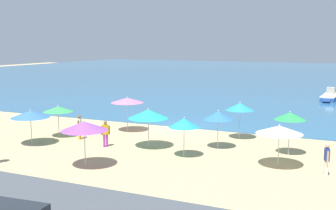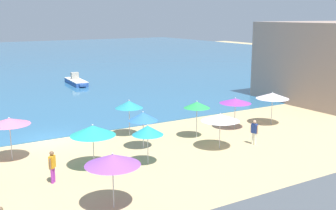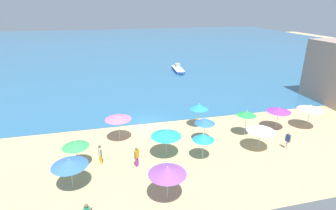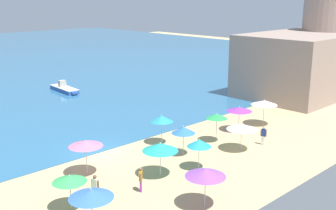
% 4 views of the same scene
% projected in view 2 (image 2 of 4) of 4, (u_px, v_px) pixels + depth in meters
% --- Properties ---
extents(ground_plane, '(160.00, 160.00, 0.00)m').
position_uv_depth(ground_plane, '(49.00, 140.00, 28.10)').
color(ground_plane, tan).
extents(beach_umbrella_0, '(1.91, 1.91, 2.52)m').
position_uv_depth(beach_umbrella_0, '(129.00, 104.00, 28.66)').
color(beach_umbrella_0, '#B2B2B7').
rests_on(beach_umbrella_0, ground_plane).
extents(beach_umbrella_1, '(1.74, 1.74, 2.30)m').
position_uv_depth(beach_umbrella_1, '(148.00, 130.00, 23.11)').
color(beach_umbrella_1, '#B2B2B7').
rests_on(beach_umbrella_1, ground_plane).
extents(beach_umbrella_2, '(2.47, 2.47, 2.46)m').
position_uv_depth(beach_umbrella_2, '(93.00, 130.00, 22.54)').
color(beach_umbrella_2, '#B2B2B7').
rests_on(beach_umbrella_2, ground_plane).
extents(beach_umbrella_3, '(2.46, 2.46, 2.50)m').
position_uv_depth(beach_umbrella_3, '(273.00, 96.00, 31.69)').
color(beach_umbrella_3, '#B2B2B7').
rests_on(beach_umbrella_3, ground_plane).
extents(beach_umbrella_4, '(2.34, 2.34, 2.55)m').
position_uv_depth(beach_umbrella_4, '(9.00, 121.00, 23.69)').
color(beach_umbrella_4, '#B2B2B7').
rests_on(beach_umbrella_4, ground_plane).
extents(beach_umbrella_5, '(1.84, 1.84, 2.37)m').
position_uv_depth(beach_umbrella_5, '(143.00, 117.00, 25.91)').
color(beach_umbrella_5, '#B2B2B7').
rests_on(beach_umbrella_5, ground_plane).
extents(beach_umbrella_6, '(2.31, 2.31, 2.32)m').
position_uv_depth(beach_umbrella_6, '(235.00, 101.00, 30.50)').
color(beach_umbrella_6, '#B2B2B7').
rests_on(beach_umbrella_6, ground_plane).
extents(beach_umbrella_12, '(2.40, 2.40, 2.26)m').
position_uv_depth(beach_umbrella_12, '(220.00, 117.00, 25.93)').
color(beach_umbrella_12, '#B2B2B7').
rests_on(beach_umbrella_12, ground_plane).
extents(beach_umbrella_13, '(2.40, 2.40, 2.49)m').
position_uv_depth(beach_umbrella_13, '(113.00, 160.00, 17.76)').
color(beach_umbrella_13, '#B2B2B7').
rests_on(beach_umbrella_13, ground_plane).
extents(beach_umbrella_15, '(1.78, 1.78, 2.56)m').
position_uv_depth(beach_umbrella_15, '(197.00, 105.00, 28.15)').
color(beach_umbrella_15, '#B2B2B7').
rests_on(beach_umbrella_15, ground_plane).
extents(bather_1, '(0.30, 0.56, 1.61)m').
position_uv_depth(bather_1, '(254.00, 131.00, 26.93)').
color(bather_1, white).
rests_on(bather_1, ground_plane).
extents(bather_3, '(0.41, 0.45, 1.64)m').
position_uv_depth(bather_3, '(52.00, 165.00, 20.74)').
color(bather_3, purple).
rests_on(bather_3, ground_plane).
extents(skiff_nearshore, '(1.86, 5.73, 1.36)m').
position_uv_depth(skiff_nearshore, '(76.00, 81.00, 50.37)').
color(skiff_nearshore, '#3057A3').
rests_on(skiff_nearshore, sea).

